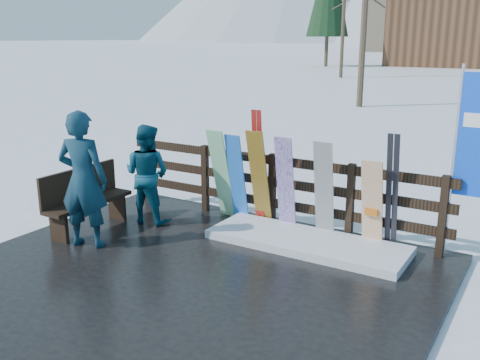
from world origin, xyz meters
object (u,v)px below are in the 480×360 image
Objects in this scene: snowboard_2 at (259,179)px; person_front at (83,180)px; rental_flag at (469,143)px; snowboard_5 at (372,205)px; snowboard_4 at (324,191)px; snowboard_3 at (285,185)px; snowboard_0 at (237,178)px; snowboard_1 at (222,174)px; person_back at (147,174)px; bench at (85,197)px.

person_front is at bearing -130.86° from snowboard_2.
rental_flag reaches higher than person_front.
snowboard_5 is 0.51× the size of rental_flag.
person_front is (-1.72, -1.99, 0.20)m from snowboard_2.
snowboard_4 is 1.14× the size of snowboard_5.
rental_flag is at bearing 6.20° from snowboard_3.
rental_flag is (3.35, 0.27, 0.88)m from snowboard_0.
snowboard_3 reaches higher than snowboard_4.
snowboard_2 is 0.82× the size of person_front.
snowboard_0 is 0.95× the size of snowboard_1.
snowboard_5 is (2.51, -0.00, -0.10)m from snowboard_1.
snowboard_4 is 2.83m from person_back.
person_front reaches higher than snowboard_2.
rental_flag is at bearing 8.28° from snowboard_4.
snowboard_1 is 0.80× the size of person_front.
rental_flag is at bearing -175.91° from person_back.
snowboard_1 is at bearing -150.33° from person_back.
snowboard_4 is (0.63, -0.00, -0.00)m from snowboard_3.
bench is at bearing -150.75° from snowboard_3.
snowboard_3 reaches higher than snowboard_5.
snowboard_3 is at bearing -173.80° from rental_flag.
person_back is (0.60, 0.78, 0.29)m from bench.
snowboard_3 reaches higher than bench.
rental_flag is (1.13, 0.27, 0.95)m from snowboard_5.
snowboard_0 is 0.93× the size of snowboard_2.
bench is 3.67m from snowboard_4.
snowboard_5 is at bearing -0.00° from snowboard_3.
person_front is at bearing -42.36° from bench.
bench is 1.13× the size of snowboard_5.
snowboard_0 is at bearing -157.58° from person_back.
snowboard_0 reaches higher than snowboard_5.
snowboard_0 is 0.98× the size of snowboard_4.
snowboard_2 reaches higher than bench.
snowboard_1 is 0.71m from snowboard_2.
snowboard_1 is at bearing 180.00° from snowboard_0.
snowboard_1 is 0.60× the size of rental_flag.
snowboard_4 is at bearing -173.20° from person_back.
bench is at bearing -60.50° from person_front.
snowboard_4 is 0.94× the size of person_back.
person_front reaches higher than person_back.
person_front is at bearing -154.09° from rental_flag.
snowboard_1 reaches higher than snowboard_5.
person_front is at bearing -150.53° from snowboard_5.
snowboard_4 is at bearing -162.73° from person_front.
bench is 0.96× the size of snowboard_1.
snowboard_0 is at bearing 180.00° from snowboard_4.
snowboard_2 is 1.08m from snowboard_4.
snowboard_5 is 0.83× the size of person_back.
snowboard_1 is at bearing -180.00° from snowboard_3.
snowboard_4 is 0.77× the size of person_front.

